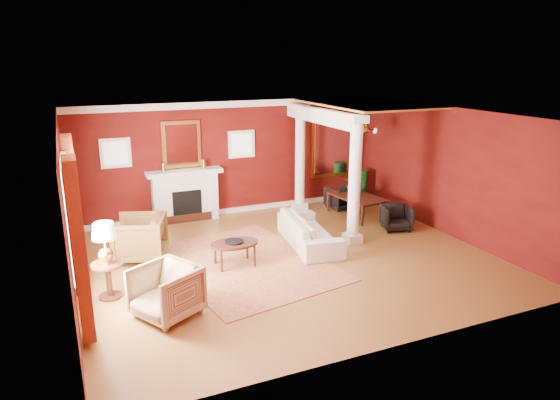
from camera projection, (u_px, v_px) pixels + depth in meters
name	position (u px, v px, depth m)	size (l,w,h in m)	color
ground	(288.00, 259.00, 10.13)	(8.00, 8.00, 0.00)	brown
room_shell	(288.00, 162.00, 9.58)	(8.04, 7.04, 2.92)	#5A110C
fireplace	(185.00, 195.00, 12.38)	(1.85, 0.42, 1.29)	white
overmantel_mirror	(181.00, 144.00, 12.16)	(0.95, 0.07, 1.15)	gold
flank_window_left	(116.00, 153.00, 11.60)	(0.70, 0.07, 0.70)	white
flank_window_right	(242.00, 144.00, 12.79)	(0.70, 0.07, 0.70)	white
left_window	(75.00, 227.00, 7.72)	(0.21, 2.55, 2.60)	white
column_front	(355.00, 180.00, 10.65)	(0.36, 0.36, 2.80)	white
column_back	(300.00, 157.00, 13.03)	(0.36, 0.36, 2.80)	white
header_beam	(321.00, 116.00, 11.73)	(0.30, 3.20, 0.32)	white
amber_ceiling	(366.00, 104.00, 11.97)	(2.30, 3.40, 0.04)	#D28C3D
dining_mirror	(332.00, 147.00, 13.86)	(1.30, 0.07, 1.70)	gold
chandelier	(366.00, 129.00, 12.21)	(0.60, 0.62, 0.75)	#A47933
crown_trim	(231.00, 104.00, 12.41)	(8.00, 0.08, 0.16)	white
base_trim	(234.00, 210.00, 13.17)	(8.00, 0.08, 0.12)	white
rug	(245.00, 263.00, 9.90)	(2.80, 3.73, 0.01)	maroon
sofa	(309.00, 226.00, 10.79)	(2.20, 0.64, 0.86)	beige
armchair_leopard	(140.00, 236.00, 10.01)	(0.96, 0.90, 0.99)	black
armchair_stripe	(166.00, 289.00, 7.79)	(0.89, 0.84, 0.92)	tan
coffee_table	(234.00, 245.00, 9.70)	(0.96, 0.96, 0.49)	black
coffee_book	(231.00, 237.00, 9.65)	(0.17, 0.02, 0.23)	black
side_table	(106.00, 249.00, 8.29)	(0.54, 0.54, 1.34)	black
dining_table	(357.00, 200.00, 12.76)	(1.57, 0.55, 0.88)	black
dining_chair_near	(396.00, 217.00, 11.78)	(0.63, 0.59, 0.65)	black
dining_chair_far	(340.00, 196.00, 13.47)	(0.64, 0.60, 0.66)	black
green_urn	(361.00, 190.00, 13.87)	(0.40, 0.40, 0.97)	#133D1A
potted_plant	(355.00, 174.00, 12.58)	(0.54, 0.60, 0.47)	#26591E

